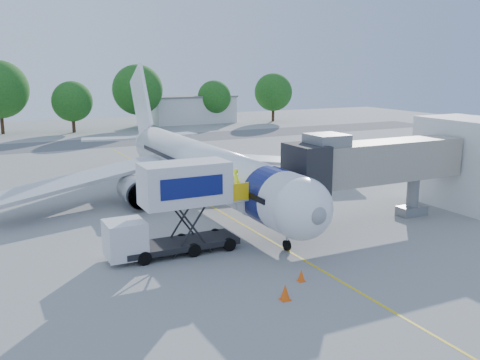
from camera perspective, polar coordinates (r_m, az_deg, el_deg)
name	(u,v)px	position (r m, az deg, el deg)	size (l,w,h in m)	color
ground	(222,213)	(41.07, -1.92, -3.50)	(160.00, 160.00, 0.00)	#959593
guidance_line	(222,213)	(41.07, -1.92, -3.49)	(0.15, 70.00, 0.01)	yellow
taxiway_strip	(102,143)	(80.46, -14.50, 3.85)	(120.00, 10.00, 0.01)	#59595B
aircraft	(201,166)	(44.09, -4.18, 1.50)	(34.17, 37.73, 11.35)	white
jet_bridge	(367,163)	(38.48, 13.38, 1.75)	(13.90, 3.20, 6.60)	gray
terminal_stub	(472,163)	(46.00, 23.47, 1.66)	(5.00, 8.00, 7.00)	silver
catering_hiloader	(175,209)	(31.81, -6.98, -3.09)	(8.50, 2.44, 5.50)	black
ground_tug	(352,308)	(24.21, 11.83, -13.22)	(4.17, 2.75, 1.53)	silver
safety_cone_a	(301,276)	(28.54, 6.56, -10.09)	(0.40, 0.40, 0.64)	#FE560D
safety_cone_b	(285,292)	(26.31, 4.83, -11.86)	(0.50, 0.50, 0.80)	#FE560D
outbuilding_right	(192,109)	(105.58, -5.11, 7.53)	(16.40, 7.40, 5.30)	silver
tree_d	(72,101)	(93.95, -17.47, 8.00)	(6.70, 6.70, 8.54)	#382314
tree_e	(138,90)	(97.06, -10.87, 9.43)	(8.84, 8.84, 11.27)	#382314
tree_f	(214,97)	(104.74, -2.76, 8.81)	(6.48, 6.48, 8.26)	#382314
tree_g	(273,92)	(108.22, 3.58, 9.34)	(7.52, 7.52, 9.59)	#382314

